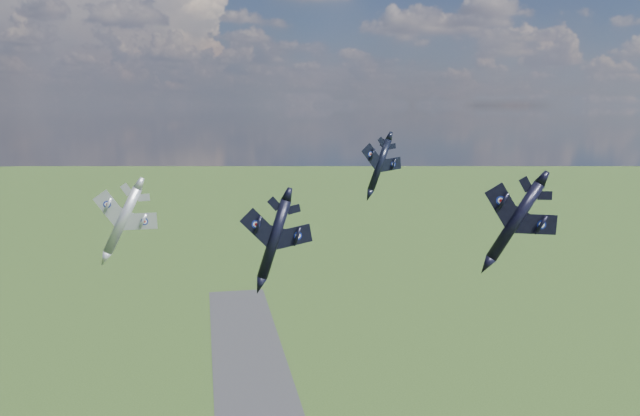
{
  "coord_description": "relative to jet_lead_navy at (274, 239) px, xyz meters",
  "views": [
    {
      "loc": [
        -15.02,
        -68.08,
        96.01
      ],
      "look_at": [
        0.56,
        14.87,
        82.12
      ],
      "focal_mm": 35.0,
      "sensor_mm": 36.0,
      "label": 1
    }
  ],
  "objects": [
    {
      "name": "jet_left_silver",
      "position": [
        -19.75,
        1.55,
        2.96
      ],
      "size": [
        10.63,
        13.78,
        6.59
      ],
      "primitive_type": null,
      "rotation": [
        0.0,
        0.47,
        -0.09
      ],
      "color": "#B0B3BB"
    },
    {
      "name": "jet_lead_navy",
      "position": [
        0.0,
        0.0,
        0.0
      ],
      "size": [
        12.85,
        16.29,
        6.4
      ],
      "primitive_type": null,
      "rotation": [
        0.0,
        0.32,
        0.1
      ],
      "color": "black"
    },
    {
      "name": "jet_high_navy",
      "position": [
        20.44,
        20.11,
        7.81
      ],
      "size": [
        12.65,
        14.77,
        5.82
      ],
      "primitive_type": null,
      "rotation": [
        0.0,
        0.39,
        0.3
      ],
      "color": "black"
    },
    {
      "name": "jet_right_navy",
      "position": [
        25.2,
        -18.49,
        4.97
      ],
      "size": [
        12.5,
        15.37,
        7.33
      ],
      "primitive_type": null,
      "rotation": [
        0.0,
        0.53,
        -0.21
      ],
      "color": "black"
    }
  ]
}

